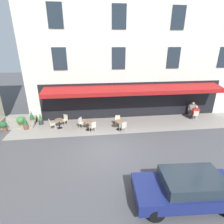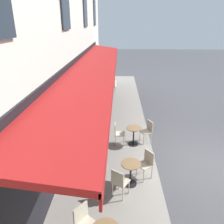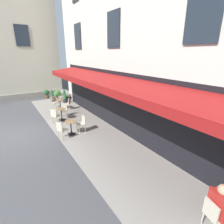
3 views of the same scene
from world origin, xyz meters
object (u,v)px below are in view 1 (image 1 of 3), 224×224
cafe_chair_cream_corner_right (81,122)px  potted_plant_entrance_right (4,126)px  cafe_chair_cream_facing_street (65,119)px  potted_plant_under_sign (41,119)px  cafe_chair_cream_by_window (191,110)px  potted_plant_by_steps (21,121)px  parked_car_navy (187,188)px  cafe_table_mid_terrace (59,122)px  potted_plant_entrance_left (25,123)px  cafe_table_far_end (193,113)px  cafe_table_streetside (119,124)px  cafe_chair_cream_under_awning (196,115)px  cafe_table_near_entrance (88,124)px  cafe_chair_cream_near_door (118,120)px  cafe_chair_cream_kerbside (93,126)px  cafe_chair_cream_corner_left (51,124)px  seated_companion_in_grey (192,109)px  cafe_chair_cream_back_row (123,126)px  potted_plant_mid_terrace (32,117)px  seated_patron_in_red (195,112)px

cafe_chair_cream_corner_right → potted_plant_entrance_right: 5.85m
cafe_chair_cream_facing_street → potted_plant_under_sign: 2.09m
cafe_chair_cream_corner_right → cafe_chair_cream_by_window: (-10.16, -1.62, 0.00)m
potted_plant_by_steps → parked_car_navy: bearing=138.4°
cafe_table_mid_terrace → potted_plant_entrance_left: potted_plant_entrance_left is taller
cafe_table_far_end → potted_plant_under_sign: potted_plant_under_sign is taller
cafe_table_streetside → cafe_chair_cream_under_awning: 6.98m
cafe_table_near_entrance → parked_car_navy: size_ratio=0.17×
cafe_chair_cream_near_door → cafe_chair_cream_by_window: size_ratio=1.00×
cafe_chair_cream_kerbside → cafe_chair_cream_corner_left: 3.33m
potted_plant_by_steps → seated_companion_in_grey: bearing=-178.4°
cafe_table_mid_terrace → cafe_chair_cream_corner_left: cafe_chair_cream_corner_left is taller
potted_plant_entrance_right → cafe_chair_cream_back_row: bearing=171.6°
seated_companion_in_grey → potted_plant_entrance_right: (15.96, 1.21, -0.25)m
cafe_table_mid_terrace → seated_companion_in_grey: bearing=-174.5°
cafe_chair_cream_by_window → potted_plant_mid_terrace: potted_plant_mid_terrace is taller
cafe_chair_cream_facing_street → potted_plant_by_steps: 3.54m
seated_companion_in_grey → cafe_chair_cream_facing_street: bearing=3.2°
cafe_table_streetside → potted_plant_mid_terrace: potted_plant_mid_terrace is taller
potted_plant_under_sign → potted_plant_mid_terrace: 0.76m
cafe_chair_cream_near_door → parked_car_navy: 7.78m
cafe_chair_cream_kerbside → cafe_chair_cream_corner_left: size_ratio=1.00×
cafe_table_near_entrance → cafe_table_far_end: size_ratio=1.00×
cafe_chair_cream_near_door → cafe_chair_cream_kerbside: bearing=24.6°
cafe_table_mid_terrace → cafe_chair_cream_facing_street: size_ratio=0.82×
cafe_chair_cream_by_window → potted_plant_mid_terrace: bearing=1.0°
cafe_table_mid_terrace → potted_plant_by_steps: size_ratio=0.87×
cafe_table_streetside → cafe_chair_cream_under_awning: cafe_chair_cream_under_awning is taller
cafe_chair_cream_corner_right → cafe_chair_cream_near_door: bearing=-178.6°
seated_patron_in_red → potted_plant_by_steps: seated_patron_in_red is taller
potted_plant_by_steps → cafe_chair_cream_under_awning: bearing=177.7°
cafe_table_near_entrance → potted_plant_under_sign: bearing=-21.1°
cafe_table_mid_terrace → cafe_table_streetside: size_ratio=1.00×
cafe_chair_cream_kerbside → cafe_chair_cream_near_door: same height
potted_plant_entrance_right → potted_plant_mid_terrace: (-1.73, -1.18, 0.10)m
cafe_chair_cream_near_door → potted_plant_mid_terrace: potted_plant_mid_terrace is taller
cafe_chair_cream_kerbside → cafe_chair_cream_back_row: bearing=172.6°
cafe_table_streetside → seated_patron_in_red: 7.08m
cafe_table_mid_terrace → potted_plant_under_sign: (1.66, -0.90, -0.04)m
potted_plant_entrance_right → cafe_chair_cream_near_door: bearing=179.2°
cafe_table_near_entrance → cafe_chair_cream_kerbside: 0.63m
cafe_chair_cream_by_window → potted_plant_by_steps: 15.06m
cafe_chair_cream_corner_right → potted_plant_mid_terrace: 4.35m
potted_plant_under_sign → potted_plant_by_steps: bearing=7.5°
potted_plant_mid_terrace → parked_car_navy: bearing=134.8°
cafe_chair_cream_facing_street → cafe_table_streetside: (-4.27, 1.33, -0.06)m
cafe_table_mid_terrace → cafe_chair_cream_corner_left: bearing=25.1°
seated_companion_in_grey → potted_plant_mid_terrace: 14.23m
cafe_chair_cream_near_door → cafe_chair_cream_corner_right: bearing=1.4°
potted_plant_by_steps → potted_plant_entrance_right: size_ratio=1.06×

